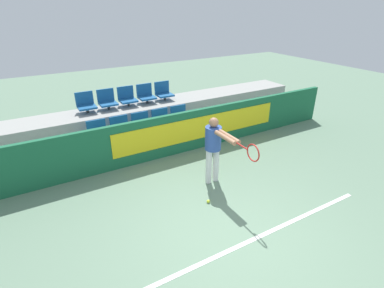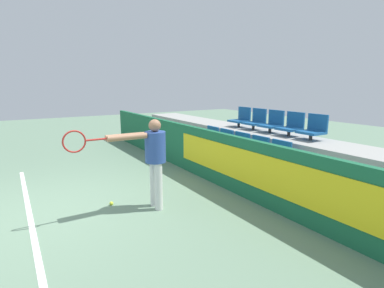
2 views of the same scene
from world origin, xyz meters
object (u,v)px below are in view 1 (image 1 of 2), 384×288
stadium_chair_4 (180,117)px  tennis_ball (208,201)px  stadium_chair_0 (98,133)px  stadium_chair_1 (121,128)px  stadium_chair_2 (142,124)px  stadium_chair_8 (146,95)px  stadium_chair_6 (107,101)px  stadium_chair_7 (127,98)px  stadium_chair_3 (162,120)px  stadium_chair_9 (164,92)px  stadium_chair_5 (86,104)px  tennis_player (215,145)px

stadium_chair_4 → tennis_ball: 3.17m
stadium_chair_0 → stadium_chair_1: 0.57m
stadium_chair_2 → stadium_chair_8: size_ratio=1.00×
stadium_chair_1 → tennis_ball: size_ratio=8.06×
stadium_chair_1 → stadium_chair_6: (0.00, 1.04, 0.45)m
stadium_chair_8 → stadium_chair_7: bearing=180.0°
stadium_chair_3 → stadium_chair_9: bearing=61.4°
stadium_chair_4 → stadium_chair_5: size_ratio=1.00×
stadium_chair_1 → stadium_chair_5: (-0.57, 1.04, 0.45)m
stadium_chair_4 → stadium_chair_3: bearing=180.0°
stadium_chair_2 → stadium_chair_5: 1.61m
stadium_chair_5 → stadium_chair_4: bearing=-24.6°
stadium_chair_2 → tennis_ball: bearing=-86.4°
stadium_chair_9 → stadium_chair_3: bearing=-118.6°
stadium_chair_1 → stadium_chair_2: bearing=0.0°
tennis_ball → stadium_chair_6: bearing=100.7°
stadium_chair_3 → stadium_chair_9: size_ratio=1.00×
tennis_ball → stadium_chair_0: bearing=114.1°
stadium_chair_1 → stadium_chair_9: size_ratio=1.00×
stadium_chair_2 → tennis_ball: stadium_chair_2 is taller
stadium_chair_4 → tennis_ball: bearing=-107.9°
stadium_chair_5 → stadium_chair_9: 2.28m
stadium_chair_7 → tennis_player: size_ratio=0.34×
stadium_chair_3 → stadium_chair_5: bearing=148.6°
stadium_chair_6 → stadium_chair_9: size_ratio=1.00×
stadium_chair_5 → tennis_ball: 4.35m
stadium_chair_4 → stadium_chair_9: 1.14m
stadium_chair_1 → stadium_chair_3: 1.14m
stadium_chair_3 → stadium_chair_5: 2.05m
stadium_chair_1 → stadium_chair_5: bearing=118.6°
stadium_chair_4 → stadium_chair_8: bearing=118.6°
stadium_chair_0 → stadium_chair_6: (0.57, 1.04, 0.45)m
stadium_chair_1 → stadium_chair_6: size_ratio=1.00×
stadium_chair_8 → tennis_ball: 4.17m
stadium_chair_2 → stadium_chair_6: (-0.57, 1.04, 0.45)m
stadium_chair_3 → stadium_chair_8: bearing=90.0°
stadium_chair_3 → stadium_chair_9: 1.27m
stadium_chair_5 → tennis_ball: stadium_chair_5 is taller
stadium_chair_3 → stadium_chair_0: bearing=180.0°
stadium_chair_5 → stadium_chair_9: same height
stadium_chair_6 → stadium_chair_0: bearing=-118.6°
stadium_chair_4 → stadium_chair_8: 1.27m
stadium_chair_1 → stadium_chair_9: bearing=31.4°
stadium_chair_5 → tennis_ball: (1.32, -4.00, -1.11)m
stadium_chair_2 → stadium_chair_3: bearing=0.0°
tennis_player → stadium_chair_1: bearing=117.8°
stadium_chair_3 → tennis_ball: bearing=-97.4°
stadium_chair_2 → stadium_chair_6: size_ratio=1.00×
stadium_chair_0 → stadium_chair_3: bearing=0.0°
stadium_chair_7 → stadium_chair_3: bearing=-61.4°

